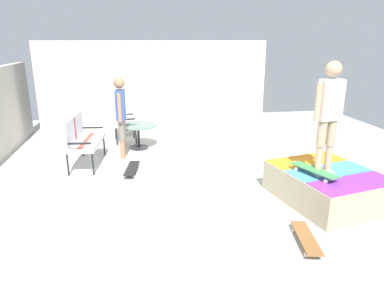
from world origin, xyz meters
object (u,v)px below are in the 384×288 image
object	(u,v)px
patio_table	(138,132)
person_watching	(121,112)
patio_chair_near_house	(120,118)
skateboard_by_bench	(132,168)
skateboard_spare	(306,238)
skate_ramp	(328,185)
person_skater	(329,110)
skateboard_on_ramp	(314,170)
patio_bench	(80,136)

from	to	relation	value
patio_table	person_watching	bearing A→B (deg)	155.97
patio_chair_near_house	person_watching	world-z (taller)	person_watching
patio_chair_near_house	skateboard_by_bench	size ratio (longest dim) A/B	1.24
patio_chair_near_house	skateboard_by_bench	distance (m)	2.26
skateboard_spare	skate_ramp	bearing A→B (deg)	-39.62
skateboard_by_bench	skateboard_spare	size ratio (longest dim) A/B	1.00
person_watching	person_skater	bearing A→B (deg)	-130.75
skateboard_spare	skateboard_on_ramp	size ratio (longest dim) A/B	1.01
patio_bench	person_watching	world-z (taller)	person_watching
patio_bench	skate_ramp	bearing A→B (deg)	-119.55
patio_chair_near_house	patio_table	distance (m)	0.77
patio_bench	skateboard_spare	size ratio (longest dim) A/B	1.58
patio_table	skateboard_on_ramp	bearing A→B (deg)	-143.35
person_skater	skateboard_on_ramp	xyz separation A→B (m)	(-0.05, 0.16, -0.91)
person_watching	skateboard_spare	size ratio (longest dim) A/B	2.15
patio_table	person_watching	xyz separation A→B (m)	(-0.77, 0.34, 0.64)
patio_table	person_watching	distance (m)	1.06
patio_chair_near_house	patio_bench	bearing A→B (deg)	154.76
skate_ramp	person_watching	xyz separation A→B (m)	(2.54, 3.30, 0.78)
patio_table	skateboard_spare	world-z (taller)	patio_table
patio_bench	skateboard_on_ramp	bearing A→B (deg)	-123.76
patio_bench	skateboard_on_ramp	distance (m)	4.53
patio_table	person_watching	size ratio (longest dim) A/B	0.51
skateboard_spare	skateboard_by_bench	bearing A→B (deg)	37.53
skate_ramp	skateboard_spare	bearing A→B (deg)	140.38
patio_table	skateboard_by_bench	bearing A→B (deg)	174.12
person_skater	patio_chair_near_house	bearing A→B (deg)	38.18
skate_ramp	skateboard_by_bench	world-z (taller)	skate_ramp
patio_table	person_skater	world-z (taller)	person_skater
patio_table	skateboard_by_bench	size ratio (longest dim) A/B	1.10
skate_ramp	patio_bench	bearing A→B (deg)	60.45
skateboard_on_ramp	skateboard_spare	bearing A→B (deg)	149.50
skate_ramp	person_skater	size ratio (longest dim) A/B	1.37
person_watching	skateboard_by_bench	xyz separation A→B (m)	(-0.81, -0.18, -0.96)
skate_ramp	skateboard_spare	xyz separation A→B (m)	(-1.12, 0.93, -0.17)
skate_ramp	patio_chair_near_house	distance (m)	5.19
patio_bench	patio_table	bearing A→B (deg)	-50.56
skateboard_by_bench	patio_chair_near_house	bearing A→B (deg)	7.05
person_skater	skateboard_spare	bearing A→B (deg)	144.37
patio_bench	patio_chair_near_house	world-z (taller)	same
person_skater	skateboard_spare	distance (m)	1.88
patio_chair_near_house	person_watching	bearing A→B (deg)	-176.34
skate_ramp	skateboard_by_bench	bearing A→B (deg)	60.98
patio_table	skateboard_spare	distance (m)	4.89
person_watching	person_skater	distance (m)	4.11
person_watching	skateboard_spare	xyz separation A→B (m)	(-3.66, -2.38, -0.96)
skate_ramp	skateboard_by_bench	distance (m)	3.58
patio_table	skateboard_spare	bearing A→B (deg)	-155.39
patio_chair_near_house	skateboard_on_ramp	xyz separation A→B (m)	(-4.09, -3.02, -0.01)
patio_table	skateboard_on_ramp	distance (m)	4.34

